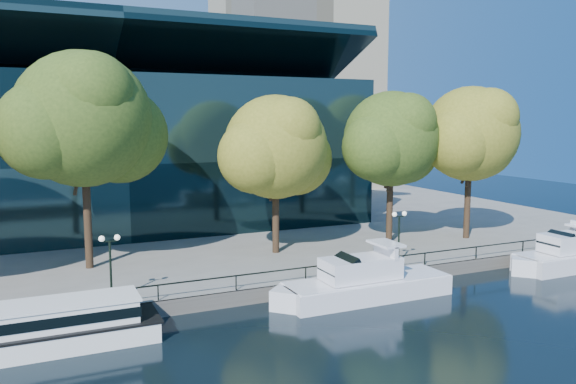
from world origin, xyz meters
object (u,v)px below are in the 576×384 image
tree_2 (86,122)px  lamp_2 (399,225)px  tour_boat (10,331)px  tree_5 (472,136)px  tree_3 (278,149)px  cruiser_far (568,255)px  tree_4 (393,141)px  lamp_1 (110,252)px  cruiser_near (361,283)px

tree_2 → lamp_2: bearing=-21.3°
tour_boat → tree_5: bearing=13.2°
lamp_2 → tree_5: bearing=24.2°
tour_boat → lamp_2: 26.93m
tree_3 → lamp_2: 11.40m
tour_boat → cruiser_far: 40.21m
tree_4 → lamp_1: (-24.86, -6.50, -6.07)m
cruiser_near → lamp_1: size_ratio=3.18×
tour_boat → lamp_1: size_ratio=3.86×
tour_boat → tree_5: 40.10m
cruiser_near → tree_4: 16.35m
tour_boat → cruiser_far: (40.21, -0.06, -0.08)m
cruiser_near → cruiser_far: size_ratio=1.14×
cruiser_far → tree_3: tree_3 is taller
cruiser_near → tree_4: (9.32, 10.06, 8.90)m
tree_3 → lamp_2: size_ratio=3.21×
tree_4 → tree_3: bearing=176.4°
tour_boat → cruiser_near: bearing=0.5°
lamp_1 → lamp_2: bearing=0.0°
tree_5 → lamp_1: bearing=-171.0°
tree_2 → lamp_2: size_ratio=3.93×
tree_4 → tree_2: bearing=175.8°
tour_boat → lamp_1: lamp_1 is taller
tree_4 → tree_5: 7.79m
tree_2 → tour_boat: bearing=-112.9°
tour_boat → tree_4: bearing=18.7°
cruiser_near → lamp_2: size_ratio=3.18×
cruiser_near → tree_4: tree_4 is taller
tree_3 → cruiser_near: bearing=-82.6°
tour_boat → tree_5: tree_5 is taller
cruiser_near → tree_2: tree_2 is taller
cruiser_far → lamp_1: (-34.74, 3.81, 2.81)m
cruiser_far → tree_5: size_ratio=0.81×
tour_boat → lamp_2: lamp_2 is taller
cruiser_far → tree_4: size_ratio=0.84×
tree_2 → tree_4: bearing=-4.2°
cruiser_near → tree_5: size_ratio=0.92×
tree_2 → tree_3: (14.48, -1.19, -2.21)m
tree_4 → lamp_2: (-3.81, -6.50, -6.07)m
tree_3 → lamp_2: bearing=-46.0°
tree_2 → lamp_1: size_ratio=3.93×
tree_5 → lamp_1: tree_5 is taller
lamp_1 → cruiser_far: bearing=-6.3°
cruiser_far → lamp_2: (-13.69, 3.81, 2.81)m
tour_boat → lamp_2: (26.52, 3.75, 2.73)m
tour_boat → lamp_1: bearing=34.4°
tree_4 → tree_5: bearing=-9.9°
tour_boat → tree_3: bearing=29.1°
tree_4 → tour_boat: bearing=-161.3°
tree_3 → lamp_1: (-14.14, -7.17, -5.55)m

